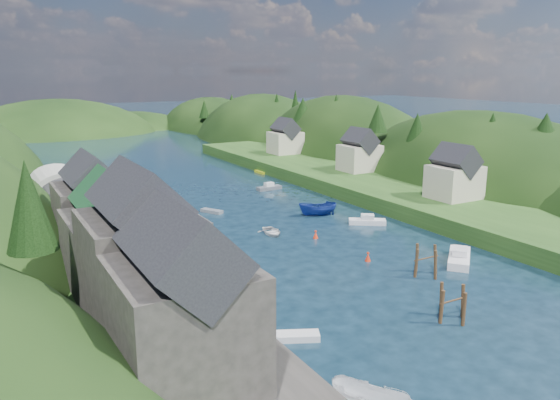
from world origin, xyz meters
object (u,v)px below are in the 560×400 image
piling_cluster_near (452,307)px  channel_buoy_far (316,235)px  piling_cluster_far (426,263)px  channel_buoy_near (368,257)px

piling_cluster_near → channel_buoy_far: size_ratio=3.33×
piling_cluster_far → channel_buoy_near: (-2.55, 6.56, -0.85)m
channel_buoy_far → piling_cluster_far: bearing=-79.9°
piling_cluster_near → channel_buoy_near: 16.08m
piling_cluster_far → channel_buoy_near: size_ratio=3.45×
piling_cluster_near → channel_buoy_far: bearing=83.9°
channel_buoy_near → piling_cluster_far: bearing=-68.8°
piling_cluster_far → channel_buoy_far: size_ratio=3.45×
channel_buoy_near → channel_buoy_far: same height
piling_cluster_near → channel_buoy_near: piling_cluster_near is taller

